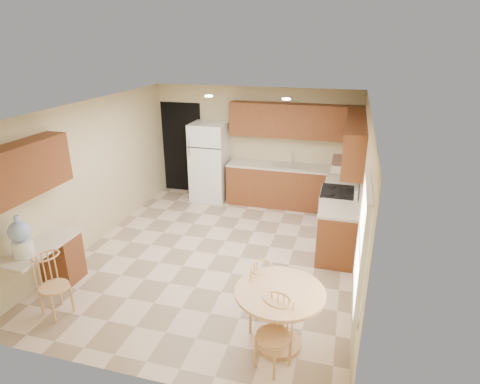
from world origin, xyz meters
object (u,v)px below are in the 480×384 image
(chair_table_a, at_px, (263,296))
(water_crock, at_px, (21,238))
(stove, at_px, (338,214))
(chair_desk, at_px, (48,283))
(dining_table, at_px, (279,310))
(refrigerator, at_px, (210,162))
(chair_table_b, at_px, (272,333))

(chair_table_a, relative_size, water_crock, 1.54)
(stove, relative_size, chair_table_a, 1.23)
(stove, bearing_deg, chair_desk, -136.37)
(dining_table, bearing_deg, chair_desk, -174.56)
(refrigerator, distance_m, chair_table_b, 5.25)
(refrigerator, xyz_separation_m, water_crock, (-1.05, -4.37, 0.16))
(dining_table, distance_m, chair_table_a, 0.29)
(dining_table, xyz_separation_m, water_crock, (-3.40, -0.12, 0.52))
(stove, xyz_separation_m, chair_table_b, (-0.52, -3.46, 0.06))
(chair_desk, bearing_deg, dining_table, 113.78)
(refrigerator, distance_m, chair_desk, 4.58)
(water_crock, bearing_deg, dining_table, 2.06)
(chair_table_b, bearing_deg, stove, -70.07)
(stove, xyz_separation_m, chair_desk, (-3.47, -3.31, 0.06))
(dining_table, relative_size, chair_table_a, 1.18)
(stove, height_order, chair_table_b, stove)
(dining_table, bearing_deg, chair_table_a, 144.31)
(chair_desk, bearing_deg, chair_table_a, 117.65)
(refrigerator, height_order, stove, refrigerator)
(chair_desk, bearing_deg, chair_table_b, 105.42)
(refrigerator, relative_size, chair_table_a, 1.96)
(stove, distance_m, water_crock, 5.07)
(stove, relative_size, water_crock, 1.89)
(dining_table, height_order, chair_table_a, chair_table_a)
(chair_table_a, bearing_deg, water_crock, -83.60)
(chair_table_b, distance_m, water_crock, 3.45)
(chair_table_a, height_order, chair_desk, chair_table_a)
(chair_table_a, bearing_deg, stove, 166.46)
(water_crock, bearing_deg, chair_desk, -19.41)
(dining_table, relative_size, water_crock, 1.81)
(stove, bearing_deg, chair_table_a, -104.75)
(stove, bearing_deg, dining_table, -99.82)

